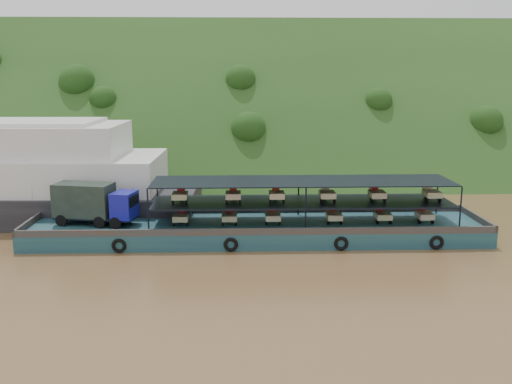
{
  "coord_description": "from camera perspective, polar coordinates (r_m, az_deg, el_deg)",
  "views": [
    {
      "loc": [
        -3.54,
        -42.13,
        12.69
      ],
      "look_at": [
        -2.0,
        3.0,
        3.2
      ],
      "focal_mm": 40.0,
      "sensor_mm": 36.0,
      "label": 1
    }
  ],
  "objects": [
    {
      "name": "ground",
      "position": [
        44.14,
        2.74,
        -4.85
      ],
      "size": [
        160.0,
        160.0,
        0.0
      ],
      "primitive_type": "plane",
      "color": "brown",
      "rests_on": "ground"
    },
    {
      "name": "hillside",
      "position": [
        79.23,
        0.63,
        2.65
      ],
      "size": [
        140.0,
        39.6,
        39.6
      ],
      "primitive_type": "cube",
      "rotation": [
        0.79,
        0.0,
        0.0
      ],
      "color": "#1D3A15",
      "rests_on": "ground"
    },
    {
      "name": "cargo_barge",
      "position": [
        44.46,
        -0.94,
        -3.25
      ],
      "size": [
        35.0,
        7.18,
        4.54
      ],
      "color": "#16394D",
      "rests_on": "ground"
    }
  ]
}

